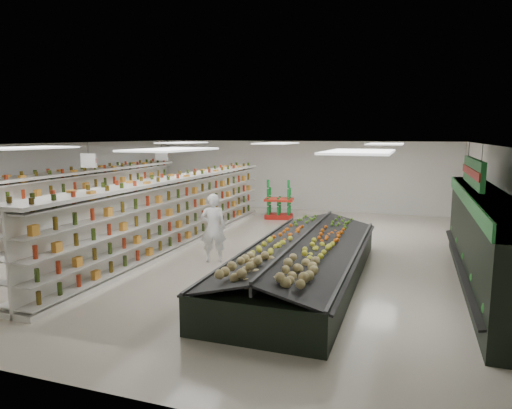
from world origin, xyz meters
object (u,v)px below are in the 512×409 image
at_px(shopper_main, 213,228).
at_px(shopper_background, 209,198).
at_px(soda_endcap, 279,201).
at_px(produce_island, 303,260).
at_px(gondola_center, 175,215).
at_px(gondola_left, 69,207).

distance_m(shopper_main, shopper_background, 6.32).
bearing_deg(soda_endcap, produce_island, -69.85).
relative_size(gondola_center, produce_island, 1.68).
bearing_deg(shopper_background, gondola_center, -166.11).
height_order(gondola_center, soda_endcap, gondola_center).
bearing_deg(shopper_main, gondola_left, -32.34).
bearing_deg(produce_island, soda_endcap, 110.15).
relative_size(gondola_left, produce_island, 1.74).
height_order(produce_island, soda_endcap, soda_endcap).
bearing_deg(soda_endcap, shopper_main, -88.81).
xyz_separation_m(gondola_center, shopper_main, (1.90, -1.31, -0.05)).
distance_m(gondola_left, gondola_center, 4.00).
xyz_separation_m(gondola_left, shopper_main, (5.89, -1.19, -0.08)).
distance_m(gondola_center, produce_island, 5.10).
xyz_separation_m(gondola_center, shopper_background, (-0.87, 4.37, -0.07)).
distance_m(gondola_center, shopper_main, 2.31).
relative_size(gondola_left, shopper_background, 7.00).
relative_size(gondola_center, soda_endcap, 8.33).
bearing_deg(gondola_center, shopper_background, 101.65).
bearing_deg(shopper_main, soda_endcap, -109.73).
relative_size(soda_endcap, shopper_main, 0.79).
bearing_deg(shopper_background, gondola_left, 147.76).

